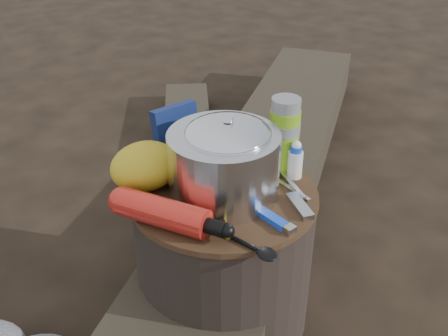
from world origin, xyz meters
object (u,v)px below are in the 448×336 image
stump (224,258)px  fuel_bottle (163,213)px  log_main (271,162)px  camping_pot (228,158)px  travel_mug (226,143)px  thermos (284,135)px

stump → fuel_bottle: (-0.18, -0.04, 0.24)m
log_main → camping_pot: bearing=-86.7°
stump → fuel_bottle: 0.30m
camping_pot → travel_mug: camping_pot is taller
stump → camping_pot: (0.01, -0.01, 0.30)m
stump → log_main: 0.72m
log_main → travel_mug: (-0.44, -0.37, 0.38)m
thermos → travel_mug: thermos is taller
camping_pot → fuel_bottle: (-0.18, -0.03, -0.06)m
log_main → fuel_bottle: bearing=-93.6°
stump → thermos: (0.19, 0.02, 0.30)m
log_main → travel_mug: size_ratio=19.69×
thermos → fuel_bottle: bearing=-170.9°
log_main → travel_mug: 0.68m
fuel_bottle → travel_mug: 0.31m
log_main → thermos: (-0.33, -0.47, 0.42)m
camping_pot → stump: bearing=125.3°
log_main → thermos: bearing=-75.8°
log_main → stump: bearing=-87.4°
log_main → thermos: size_ratio=11.44×
camping_pot → thermos: (0.18, 0.03, -0.00)m
camping_pot → fuel_bottle: 0.20m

